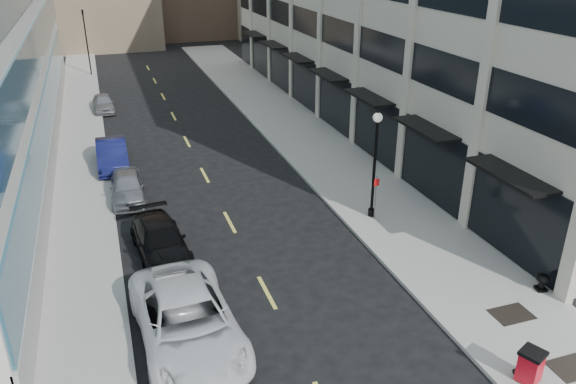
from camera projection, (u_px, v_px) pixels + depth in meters
sidewalk_right at (329, 158)px, 33.42m from camera, size 5.00×80.00×0.15m
sidewalk_left at (82, 189)px, 29.32m from camera, size 3.00×80.00×0.15m
grate_mid at (573, 367)px, 17.02m from camera, size 1.40×1.00×0.01m
grate_far at (511, 314)px, 19.44m from camera, size 1.40×1.00×0.01m
road_centerline at (216, 196)px, 28.66m from camera, size 0.15×68.20×0.01m
traffic_signal at (83, 14)px, 51.44m from camera, size 0.66×0.66×6.98m
car_white_van at (187, 322)px, 17.85m from camera, size 3.35×6.68×1.82m
car_black_pickup at (160, 240)px, 23.08m from camera, size 2.35×4.93×1.39m
car_silver_sedan at (128, 187)px, 28.06m from camera, size 1.83×4.20×1.41m
car_blue_sedan at (112, 154)px, 32.02m from camera, size 1.69×4.78×1.57m
car_grey_sedan at (103, 103)px, 42.52m from camera, size 1.61×3.83×1.29m
trash_bin at (530, 365)px, 16.30m from camera, size 0.87×0.87×1.07m
lamppost at (375, 156)px, 25.13m from camera, size 0.42×0.42×5.10m
sign_post at (376, 191)px, 25.52m from camera, size 0.25×0.06×2.14m
urn_planter at (542, 280)px, 20.62m from camera, size 0.49×0.49×0.68m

